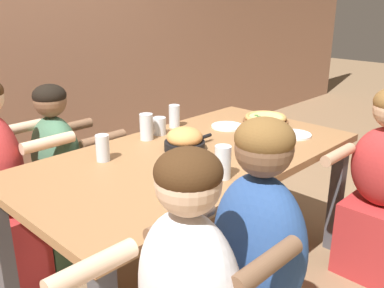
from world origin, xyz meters
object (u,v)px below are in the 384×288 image
(drinking_glass_a, at_px, (259,153))
(drinking_glass_f, at_px, (147,128))
(pizza_board_main, at_px, (266,119))
(empty_plate_c, at_px, (294,135))
(diner_far_left, at_px, (3,198))
(empty_plate_b, at_px, (268,147))
(empty_plate_a, at_px, (227,126))
(drinking_glass_e, at_px, (160,127))
(skillet_bowl, at_px, (185,140))
(drinking_glass_d, at_px, (174,117))
(drinking_glass_c, at_px, (223,162))
(diner_near_right, at_px, (381,193))
(diner_near_midleft, at_px, (255,286))
(diner_far_midleft, at_px, (60,185))
(drinking_glass_b, at_px, (103,148))

(drinking_glass_a, xyz_separation_m, drinking_glass_f, (-0.15, 0.65, 0.02))
(pizza_board_main, xyz_separation_m, drinking_glass_a, (-0.58, -0.36, 0.02))
(empty_plate_c, distance_m, drinking_glass_f, 0.84)
(pizza_board_main, height_order, diner_far_left, diner_far_left)
(empty_plate_b, height_order, diner_far_left, diner_far_left)
(empty_plate_a, distance_m, drinking_glass_e, 0.43)
(skillet_bowl, distance_m, drinking_glass_d, 0.41)
(drinking_glass_c, bearing_deg, pizza_board_main, 23.08)
(empty_plate_b, bearing_deg, diner_near_right, -47.46)
(diner_near_midleft, bearing_deg, diner_near_right, -90.00)
(diner_far_left, xyz_separation_m, diner_near_midleft, (0.32, -1.38, 0.01))
(drinking_glass_c, height_order, diner_far_midleft, diner_far_midleft)
(diner_near_right, bearing_deg, empty_plate_a, 18.21)
(empty_plate_a, bearing_deg, drinking_glass_c, -142.02)
(drinking_glass_b, height_order, diner_far_midleft, diner_far_midleft)
(drinking_glass_c, distance_m, diner_near_midleft, 0.55)
(empty_plate_c, bearing_deg, diner_far_midleft, 137.49)
(empty_plate_a, relative_size, drinking_glass_d, 1.41)
(empty_plate_b, bearing_deg, drinking_glass_a, -157.57)
(empty_plate_a, height_order, drinking_glass_a, drinking_glass_a)
(skillet_bowl, distance_m, drinking_glass_b, 0.42)
(drinking_glass_f, distance_m, diner_near_right, 1.32)
(drinking_glass_d, bearing_deg, empty_plate_a, -46.79)
(drinking_glass_a, relative_size, drinking_glass_d, 0.78)
(drinking_glass_f, distance_m, diner_far_left, 0.84)
(drinking_glass_f, height_order, diner_far_left, diner_far_left)
(drinking_glass_b, height_order, drinking_glass_c, drinking_glass_c)
(empty_plate_b, distance_m, diner_far_left, 1.41)
(drinking_glass_b, bearing_deg, skillet_bowl, -24.39)
(empty_plate_a, height_order, drinking_glass_e, drinking_glass_e)
(pizza_board_main, relative_size, empty_plate_b, 1.38)
(drinking_glass_c, bearing_deg, drinking_glass_e, 71.21)
(drinking_glass_d, bearing_deg, pizza_board_main, -37.09)
(empty_plate_b, height_order, diner_near_midleft, diner_near_midleft)
(drinking_glass_f, bearing_deg, empty_plate_a, -19.51)
(empty_plate_a, height_order, drinking_glass_f, drinking_glass_f)
(skillet_bowl, relative_size, diner_far_left, 0.27)
(empty_plate_b, distance_m, drinking_glass_c, 0.48)
(empty_plate_a, relative_size, drinking_glass_b, 1.49)
(diner_far_midleft, height_order, diner_far_left, diner_far_left)
(empty_plate_b, xyz_separation_m, drinking_glass_b, (-0.71, 0.47, 0.06))
(empty_plate_b, relative_size, diner_near_midleft, 0.18)
(diner_far_left, bearing_deg, drinking_glass_d, 73.01)
(drinking_glass_b, relative_size, drinking_glass_f, 0.89)
(drinking_glass_f, distance_m, diner_far_midleft, 0.61)
(drinking_glass_e, xyz_separation_m, diner_far_left, (-0.80, 0.34, -0.28))
(empty_plate_b, bearing_deg, empty_plate_a, 70.18)
(skillet_bowl, height_order, drinking_glass_d, drinking_glass_d)
(skillet_bowl, bearing_deg, drinking_glass_a, -71.88)
(diner_far_midleft, bearing_deg, drinking_glass_a, 27.19)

